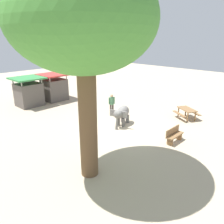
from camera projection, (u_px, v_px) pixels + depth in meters
The scene contains 9 objects.
ground_plane at pixel (122, 129), 15.08m from camera, with size 60.00×60.00×0.00m, color #BAA88C.
elephant at pixel (122, 114), 15.46m from camera, with size 1.89×1.39×1.30m.
person_handler at pixel (112, 103), 17.54m from camera, with size 0.47×0.32×1.62m.
shade_tree_main at pixel (84, 22), 8.14m from camera, with size 5.74×5.26×8.53m.
wooden_bench at pixel (174, 135), 13.05m from camera, with size 1.40×0.40×0.88m.
picnic_table_near at pixel (187, 111), 16.71m from camera, with size 2.03×2.04×0.78m.
market_stall_green at pixel (29, 93), 19.69m from camera, with size 2.50×2.50×2.52m.
market_stall_red at pixel (54, 88), 21.47m from camera, with size 2.50×2.50×2.52m.
feed_bucket at pixel (85, 122), 15.76m from camera, with size 0.36×0.36×0.32m, color gray.
Camera 1 is at (-10.55, -9.10, 5.93)m, focal length 36.04 mm.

